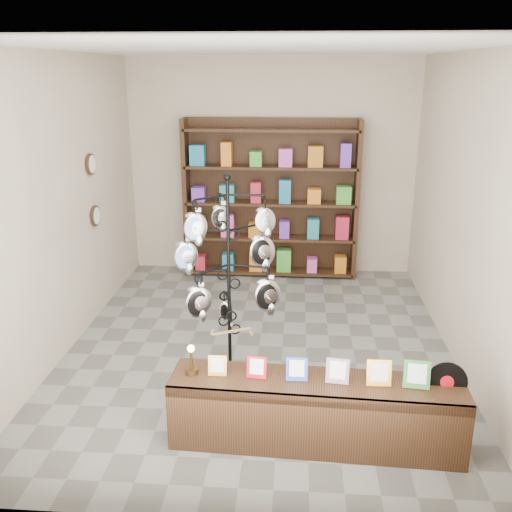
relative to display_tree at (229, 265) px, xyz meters
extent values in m
plane|color=slate|center=(0.23, 0.66, -1.14)|extent=(5.00, 5.00, 0.00)
plane|color=#C2B19C|center=(0.23, 3.16, 0.36)|extent=(4.00, 0.00, 4.00)
plane|color=#C2B19C|center=(0.23, -1.84, 0.36)|extent=(4.00, 0.00, 4.00)
plane|color=#C2B19C|center=(-1.77, 0.66, 0.36)|extent=(0.00, 5.00, 5.00)
plane|color=#C2B19C|center=(2.23, 0.66, 0.36)|extent=(0.00, 5.00, 5.00)
plane|color=white|center=(0.23, 0.66, 1.86)|extent=(5.00, 5.00, 0.00)
cylinder|color=black|center=(0.00, 0.00, -1.13)|extent=(0.52, 0.52, 0.03)
cylinder|color=black|center=(0.00, 0.00, -0.18)|extent=(0.04, 0.04, 1.92)
sphere|color=black|center=(0.00, 0.00, 0.80)|extent=(0.06, 0.06, 0.06)
ellipsoid|color=silver|center=(-0.07, 0.19, -0.54)|extent=(0.11, 0.07, 0.20)
cube|color=#AD8848|center=(0.05, -0.27, -0.53)|extent=(0.34, 0.17, 0.04)
cube|color=black|center=(0.79, -0.97, -0.86)|extent=(2.28, 0.57, 0.55)
cube|color=orange|center=(0.02, -0.93, -0.50)|extent=(0.15, 0.06, 0.16)
cube|color=#A90D16|center=(0.32, -0.94, -0.50)|extent=(0.16, 0.06, 0.17)
cube|color=#263FA5|center=(0.63, -0.96, -0.49)|extent=(0.17, 0.06, 0.18)
cube|color=#E54C33|center=(0.94, -0.97, -0.49)|extent=(0.18, 0.07, 0.19)
cube|color=orange|center=(1.25, -0.99, -0.48)|extent=(0.19, 0.07, 0.20)
cube|color=#337233|center=(1.52, -1.00, -0.48)|extent=(0.20, 0.07, 0.21)
cylinder|color=black|center=(1.76, -0.96, -0.56)|extent=(0.31, 0.08, 0.30)
cylinder|color=#A90D16|center=(1.76, -0.96, -0.56)|extent=(0.10, 0.03, 0.10)
cylinder|color=#452E13|center=(-0.19, -0.92, -0.57)|extent=(0.10, 0.10, 0.04)
cylinder|color=#452E13|center=(-0.19, -0.92, -0.47)|extent=(0.02, 0.02, 0.14)
sphere|color=#FFBF59|center=(-0.19, -0.92, -0.37)|extent=(0.06, 0.06, 0.06)
cube|color=black|center=(0.23, 3.10, -0.04)|extent=(2.40, 0.04, 2.20)
cube|color=black|center=(-0.95, 2.94, -0.04)|extent=(0.06, 0.36, 2.20)
cube|color=black|center=(1.41, 2.94, -0.04)|extent=(0.06, 0.36, 2.20)
cube|color=black|center=(0.23, 2.94, -1.09)|extent=(2.36, 0.36, 0.04)
cube|color=black|center=(0.23, 2.94, -0.59)|extent=(2.36, 0.36, 0.03)
cube|color=black|center=(0.23, 2.94, -0.09)|extent=(2.36, 0.36, 0.04)
cube|color=black|center=(0.23, 2.94, 0.41)|extent=(2.36, 0.36, 0.04)
cube|color=black|center=(0.23, 2.94, 0.91)|extent=(2.36, 0.36, 0.04)
cylinder|color=black|center=(-1.74, 1.46, 0.66)|extent=(0.03, 0.24, 0.24)
cylinder|color=black|center=(-1.74, 1.46, 0.06)|extent=(0.03, 0.24, 0.24)
camera|label=1|loc=(0.61, -4.83, 1.68)|focal=40.00mm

